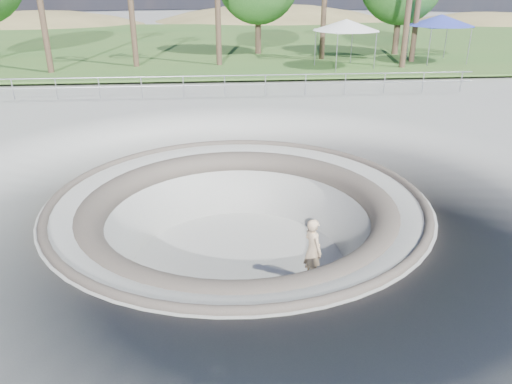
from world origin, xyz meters
TOP-DOWN VIEW (x-y plane):
  - ground at (0.00, 0.00)m, footprint 180.00×180.00m
  - skate_bowl at (0.00, 0.00)m, footprint 14.00×14.00m
  - grass_strip at (0.00, 34.00)m, footprint 180.00×36.00m
  - distant_hills at (3.78, 57.17)m, footprint 103.20×45.00m
  - safety_railing at (0.00, 12.00)m, footprint 25.00×0.06m
  - skateboard at (1.85, -1.34)m, footprint 0.93×0.35m
  - skater at (1.85, -1.34)m, footprint 0.63×0.75m
  - canopy_white at (7.77, 19.32)m, footprint 5.52×5.52m
  - canopy_blue at (14.57, 20.99)m, footprint 5.98×5.98m

SIDE VIEW (x-z plane):
  - distant_hills at x=3.78m, z-range -21.32..7.28m
  - skate_bowl at x=0.00m, z-range -3.88..0.22m
  - skateboard at x=1.85m, z-range -1.87..-1.78m
  - skater at x=1.85m, z-range -1.81..-0.05m
  - ground at x=0.00m, z-range 0.00..0.00m
  - grass_strip at x=0.00m, z-range 0.16..0.28m
  - safety_railing at x=0.00m, z-range 0.18..1.20m
  - canopy_white at x=7.77m, z-range 1.37..4.29m
  - canopy_blue at x=14.57m, z-range 1.42..4.46m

